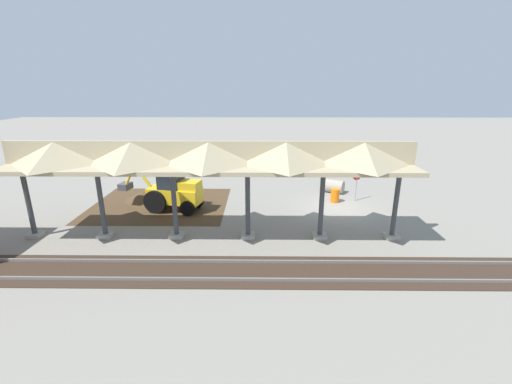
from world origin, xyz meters
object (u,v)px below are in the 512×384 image
at_px(stop_sign, 357,178).
at_px(traffic_barrel, 335,195).
at_px(concrete_pipe, 333,186).
at_px(backhoe, 172,190).

relative_size(stop_sign, traffic_barrel, 2.42).
bearing_deg(traffic_barrel, concrete_pipe, -98.70).
bearing_deg(backhoe, stop_sign, -170.82).
bearing_deg(traffic_barrel, backhoe, 8.85).
xyz_separation_m(backhoe, traffic_barrel, (-10.24, -1.59, -0.81)).
height_order(stop_sign, traffic_barrel, stop_sign).
relative_size(backhoe, concrete_pipe, 3.20).
bearing_deg(concrete_pipe, traffic_barrel, 81.30).
distance_m(backhoe, concrete_pipe, 11.21).
height_order(concrete_pipe, traffic_barrel, concrete_pipe).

